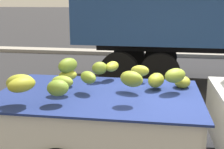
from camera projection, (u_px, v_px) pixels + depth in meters
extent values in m
cube|color=gray|center=(168.00, 54.00, 13.37)|extent=(80.00, 0.80, 0.16)
cube|color=silver|center=(99.00, 125.00, 4.47)|extent=(2.86, 1.80, 0.08)
cube|color=silver|center=(108.00, 92.00, 5.23)|extent=(2.83, 0.09, 0.44)
cube|color=silver|center=(85.00, 134.00, 3.58)|extent=(2.83, 0.09, 0.44)
cube|color=silver|center=(195.00, 114.00, 4.20)|extent=(0.07, 1.77, 0.44)
cube|color=silver|center=(11.00, 104.00, 4.61)|extent=(0.07, 1.77, 0.44)
cube|color=#B21914|center=(108.00, 94.00, 5.27)|extent=(2.72, 0.05, 0.07)
cube|color=navy|center=(98.00, 94.00, 4.35)|extent=(2.98, 1.93, 0.03)
ellipsoid|color=#A0AA2F|center=(131.00, 79.00, 4.35)|extent=(0.42, 0.33, 0.24)
ellipsoid|color=#89A331|center=(62.00, 82.00, 4.21)|extent=(0.32, 0.23, 0.18)
ellipsoid|color=#A7AA2C|center=(182.00, 82.00, 4.62)|extent=(0.29, 0.32, 0.19)
ellipsoid|color=#A7AE2F|center=(20.00, 83.00, 3.83)|extent=(0.41, 0.31, 0.23)
ellipsoid|color=olive|center=(68.00, 65.00, 4.60)|extent=(0.33, 0.42, 0.23)
ellipsoid|color=#A1A82C|center=(68.00, 75.00, 4.65)|extent=(0.37, 0.36, 0.16)
ellipsoid|color=#A8AF2F|center=(112.00, 66.00, 5.03)|extent=(0.26, 0.40, 0.17)
ellipsoid|color=olive|center=(100.00, 68.00, 4.91)|extent=(0.33, 0.32, 0.21)
ellipsoid|color=#A7AA2B|center=(22.00, 85.00, 3.70)|extent=(0.38, 0.43, 0.19)
ellipsoid|color=gold|center=(140.00, 71.00, 4.90)|extent=(0.30, 0.19, 0.18)
ellipsoid|color=olive|center=(58.00, 88.00, 3.83)|extent=(0.34, 0.31, 0.21)
ellipsoid|color=#A1A72B|center=(156.00, 80.00, 4.50)|extent=(0.33, 0.40, 0.22)
ellipsoid|color=olive|center=(132.00, 79.00, 3.82)|extent=(0.27, 0.21, 0.19)
ellipsoid|color=olive|center=(175.00, 75.00, 4.32)|extent=(0.42, 0.43, 0.21)
ellipsoid|color=olive|center=(88.00, 77.00, 4.31)|extent=(0.35, 0.36, 0.18)
cylinder|color=black|center=(90.00, 119.00, 5.40)|extent=(0.64, 0.21, 0.64)
cylinder|color=black|center=(161.00, 57.00, 10.10)|extent=(1.08, 0.30, 1.08)
cylinder|color=black|center=(160.00, 74.00, 7.80)|extent=(1.08, 0.30, 1.08)
cylinder|color=black|center=(129.00, 56.00, 10.27)|extent=(1.08, 0.30, 1.08)
cylinder|color=black|center=(119.00, 72.00, 7.97)|extent=(1.08, 0.30, 1.08)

